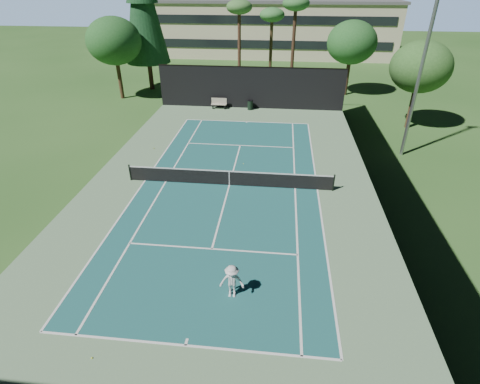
# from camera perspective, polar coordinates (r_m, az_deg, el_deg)

# --- Properties ---
(ground) EXTENTS (160.00, 160.00, 0.00)m
(ground) POSITION_cam_1_polar(r_m,az_deg,el_deg) (23.58, -1.63, 1.03)
(ground) COLOR #2D5A21
(ground) RESTS_ON ground
(apron_slab) EXTENTS (18.00, 32.00, 0.01)m
(apron_slab) POSITION_cam_1_polar(r_m,az_deg,el_deg) (23.58, -1.63, 1.04)
(apron_slab) COLOR #658C62
(apron_slab) RESTS_ON ground
(court_surface) EXTENTS (10.97, 23.77, 0.01)m
(court_surface) POSITION_cam_1_polar(r_m,az_deg,el_deg) (23.57, -1.63, 1.06)
(court_surface) COLOR #1C5A59
(court_surface) RESTS_ON ground
(court_lines) EXTENTS (11.07, 23.87, 0.01)m
(court_lines) POSITION_cam_1_polar(r_m,az_deg,el_deg) (23.57, -1.63, 1.07)
(court_lines) COLOR white
(court_lines) RESTS_ON ground
(tennis_net) EXTENTS (12.90, 0.10, 1.10)m
(tennis_net) POSITION_cam_1_polar(r_m,az_deg,el_deg) (23.31, -1.65, 2.23)
(tennis_net) COLOR black
(tennis_net) RESTS_ON ground
(fence) EXTENTS (18.04, 32.05, 4.03)m
(fence) POSITION_cam_1_polar(r_m,az_deg,el_deg) (22.73, -1.68, 5.54)
(fence) COLOR black
(fence) RESTS_ON ground
(player) EXTENTS (1.02, 0.60, 1.57)m
(player) POSITION_cam_1_polar(r_m,az_deg,el_deg) (15.47, -1.24, -13.50)
(player) COLOR silver
(player) RESTS_ON ground
(tennis_ball_a) EXTENTS (0.06, 0.06, 0.06)m
(tennis_ball_a) POSITION_cam_1_polar(r_m,az_deg,el_deg) (15.00, -21.64, -22.46)
(tennis_ball_a) COLOR #E4F638
(tennis_ball_a) RESTS_ON ground
(tennis_ball_b) EXTENTS (0.06, 0.06, 0.06)m
(tennis_ball_b) POSITION_cam_1_polar(r_m,az_deg,el_deg) (25.21, -7.67, 2.87)
(tennis_ball_b) COLOR #C0E133
(tennis_ball_b) RESTS_ON ground
(tennis_ball_c) EXTENTS (0.06, 0.06, 0.06)m
(tennis_ball_c) POSITION_cam_1_polar(r_m,az_deg,el_deg) (26.28, 0.53, 4.33)
(tennis_ball_c) COLOR #DBF437
(tennis_ball_c) RESTS_ON ground
(tennis_ball_d) EXTENTS (0.08, 0.08, 0.08)m
(tennis_ball_d) POSITION_cam_1_polar(r_m,az_deg,el_deg) (29.46, -12.95, 6.52)
(tennis_ball_d) COLOR #B2D12F
(tennis_ball_d) RESTS_ON ground
(park_bench) EXTENTS (1.50, 0.45, 1.02)m
(park_bench) POSITION_cam_1_polar(r_m,az_deg,el_deg) (38.01, -3.23, 13.38)
(park_bench) COLOR #BCB39C
(park_bench) RESTS_ON ground
(trash_bin) EXTENTS (0.56, 0.56, 0.95)m
(trash_bin) POSITION_cam_1_polar(r_m,az_deg,el_deg) (37.63, 1.55, 13.14)
(trash_bin) COLOR black
(trash_bin) RESTS_ON ground
(palm_a) EXTENTS (2.80, 2.80, 9.32)m
(palm_a) POSITION_cam_1_polar(r_m,az_deg,el_deg) (44.80, -0.12, 25.92)
(palm_a) COLOR #4F3122
(palm_a) RESTS_ON ground
(palm_b) EXTENTS (2.80, 2.80, 8.42)m
(palm_b) POSITION_cam_1_polar(r_m,az_deg,el_deg) (46.61, 4.91, 24.97)
(palm_b) COLOR #42301C
(palm_b) RESTS_ON ground
(palm_c) EXTENTS (2.80, 2.80, 9.77)m
(palm_c) POSITION_cam_1_polar(r_m,az_deg,el_deg) (43.52, 8.50, 26.06)
(palm_c) COLOR #422A1C
(palm_c) RESTS_ON ground
(decid_tree_a) EXTENTS (5.12, 5.12, 7.62)m
(decid_tree_a) POSITION_cam_1_polar(r_m,az_deg,el_deg) (43.42, 16.68, 20.98)
(decid_tree_a) COLOR #412B1C
(decid_tree_a) RESTS_ON ground
(decid_tree_b) EXTENTS (4.80, 4.80, 7.14)m
(decid_tree_b) POSITION_cam_1_polar(r_m,az_deg,el_deg) (34.85, 25.82, 16.76)
(decid_tree_b) COLOR #4D3621
(decid_tree_b) RESTS_ON ground
(decid_tree_c) EXTENTS (5.44, 5.44, 8.09)m
(decid_tree_c) POSITION_cam_1_polar(r_m,az_deg,el_deg) (42.34, -18.67, 20.95)
(decid_tree_c) COLOR #4F3622
(decid_tree_c) RESTS_ON ground
(campus_building) EXTENTS (40.50, 12.50, 8.30)m
(campus_building) POSITION_cam_1_polar(r_m,az_deg,el_deg) (66.85, 4.00, 23.81)
(campus_building) COLOR beige
(campus_building) RESTS_ON ground
(light_pole) EXTENTS (0.90, 0.25, 12.22)m
(light_pole) POSITION_cam_1_polar(r_m,az_deg,el_deg) (28.38, 26.03, 17.13)
(light_pole) COLOR #919499
(light_pole) RESTS_ON ground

